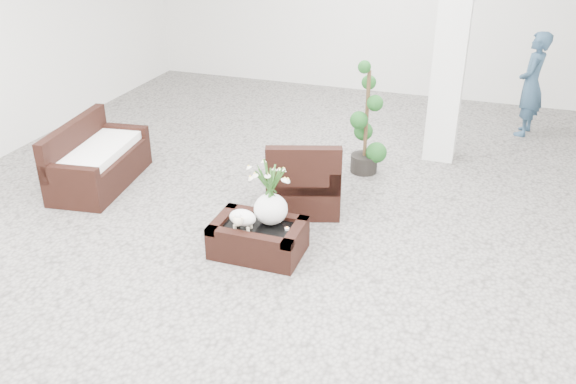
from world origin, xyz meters
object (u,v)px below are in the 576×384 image
(coffee_table, at_px, (258,239))
(armchair, at_px, (303,172))
(topiary, at_px, (367,119))
(loveseat, at_px, (98,155))

(coffee_table, relative_size, armchair, 1.03)
(topiary, bearing_deg, loveseat, -154.54)
(coffee_table, xyz_separation_m, loveseat, (-2.45, 0.86, 0.24))
(coffee_table, distance_m, loveseat, 2.61)
(loveseat, height_order, topiary, topiary)
(armchair, height_order, loveseat, armchair)
(coffee_table, bearing_deg, loveseat, 160.68)
(coffee_table, relative_size, topiary, 0.62)
(armchair, xyz_separation_m, topiary, (0.45, 1.19, 0.29))
(loveseat, bearing_deg, topiary, -72.02)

